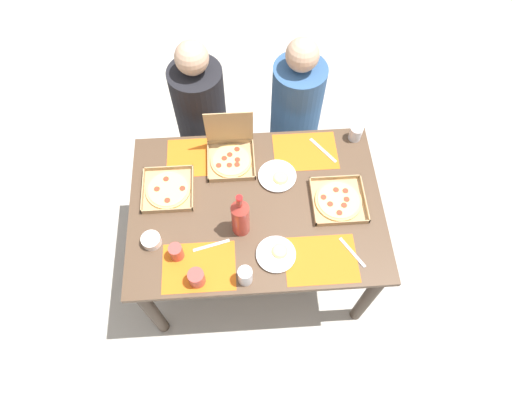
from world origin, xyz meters
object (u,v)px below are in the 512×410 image
object	(u,v)px
soda_bottle	(240,217)
condiment_bowl	(151,240)
plate_far_right	(276,254)
cup_spare	(245,276)
plate_far_left	(278,176)
diner_left_seat	(203,126)
cup_red	(176,252)
diner_right_seat	(294,122)
pizza_box_corner_left	(231,154)
pizza_box_edge_far	(338,201)
pizza_box_corner_right	(168,190)
cup_clear_right	(356,133)
cup_dark	(197,278)

from	to	relation	value
soda_bottle	condiment_bowl	world-z (taller)	soda_bottle
plate_far_right	cup_spare	bearing A→B (deg)	-143.35
plate_far_left	diner_left_seat	xyz separation A→B (m)	(-0.43, 0.57, -0.23)
cup_red	diner_right_seat	world-z (taller)	diner_right_seat
cup_spare	pizza_box_corner_left	bearing A→B (deg)	93.52
diner_left_seat	diner_right_seat	xyz separation A→B (m)	(0.61, 0.00, -0.01)
plate_far_right	cup_red	distance (m)	0.49
diner_left_seat	cup_spare	bearing A→B (deg)	-78.91
pizza_box_corner_left	cup_red	world-z (taller)	pizza_box_corner_left
pizza_box_edge_far	plate_far_left	world-z (taller)	pizza_box_edge_far
pizza_box_corner_right	soda_bottle	distance (m)	0.47
plate_far_right	cup_clear_right	xyz separation A→B (m)	(0.51, 0.70, 0.03)
plate_far_left	plate_far_right	size ratio (longest dim) A/B	1.06
pizza_box_corner_right	plate_far_left	world-z (taller)	pizza_box_corner_right
pizza_box_edge_far	diner_left_seat	xyz separation A→B (m)	(-0.74, 0.75, -0.23)
cup_clear_right	plate_far_right	bearing A→B (deg)	-126.37
plate_far_right	diner_left_seat	world-z (taller)	diner_left_seat
pizza_box_edge_far	condiment_bowl	world-z (taller)	condiment_bowl
cup_dark	cup_clear_right	size ratio (longest dim) A/B	1.05
soda_bottle	cup_spare	world-z (taller)	soda_bottle
diner_left_seat	diner_right_seat	size ratio (longest dim) A/B	1.01
cup_red	condiment_bowl	distance (m)	0.16
cup_spare	cup_red	size ratio (longest dim) A/B	1.16
diner_right_seat	cup_spare	bearing A→B (deg)	-108.28
diner_left_seat	cup_red	bearing A→B (deg)	-95.99
diner_right_seat	plate_far_right	bearing A→B (deg)	-102.04
plate_far_right	cup_red	xyz separation A→B (m)	(-0.49, 0.03, 0.04)
plate_far_left	cup_spare	world-z (taller)	cup_spare
plate_far_left	diner_right_seat	world-z (taller)	diner_right_seat
pizza_box_edge_far	condiment_bowl	xyz separation A→B (m)	(-0.98, -0.18, 0.01)
cup_dark	plate_far_right	bearing A→B (deg)	15.86
pizza_box_corner_right	cup_dark	bearing A→B (deg)	-72.99
condiment_bowl	cup_dark	bearing A→B (deg)	-43.52
pizza_box_edge_far	diner_right_seat	distance (m)	0.80
pizza_box_edge_far	plate_far_right	world-z (taller)	pizza_box_edge_far
cup_dark	condiment_bowl	world-z (taller)	cup_dark
pizza_box_corner_left	cup_spare	world-z (taller)	pizza_box_corner_left
diner_right_seat	condiment_bowl	bearing A→B (deg)	-132.35
plate_far_right	pizza_box_corner_right	bearing A→B (deg)	143.42
cup_red	plate_far_left	bearing A→B (deg)	38.73
pizza_box_edge_far	diner_right_seat	xyz separation A→B (m)	(-0.14, 0.75, -0.24)
condiment_bowl	diner_left_seat	size ratio (longest dim) A/B	0.08
soda_bottle	diner_left_seat	world-z (taller)	diner_left_seat
cup_red	diner_left_seat	size ratio (longest dim) A/B	0.08
pizza_box_edge_far	plate_far_left	xyz separation A→B (m)	(-0.31, 0.17, -0.00)
plate_far_left	diner_right_seat	bearing A→B (deg)	73.18
pizza_box_corner_left	cup_red	distance (m)	0.64
plate_far_left	cup_dark	size ratio (longest dim) A/B	2.29
pizza_box_corner_right	plate_far_right	size ratio (longest dim) A/B	1.38
cup_red	diner_left_seat	xyz separation A→B (m)	(0.11, 1.00, -0.27)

